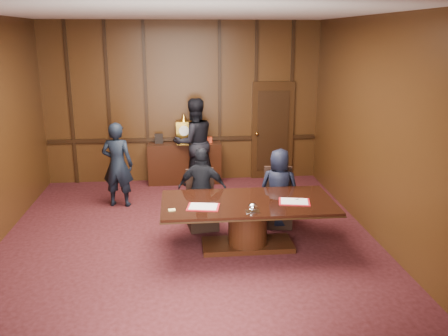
{
  "coord_description": "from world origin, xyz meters",
  "views": [
    {
      "loc": [
        -0.12,
        -6.92,
        3.18
      ],
      "look_at": [
        0.62,
        0.64,
        1.05
      ],
      "focal_mm": 38.0,
      "sensor_mm": 36.0,
      "label": 1
    }
  ],
  "objects_px": {
    "signatory_left": "(202,189)",
    "witness_right": "(194,142)",
    "sideboard": "(185,161)",
    "conference_table": "(248,217)",
    "witness_left": "(118,165)",
    "signatory_right": "(279,188)"
  },
  "relations": [
    {
      "from": "witness_left",
      "to": "witness_right",
      "type": "bearing_deg",
      "value": -129.94
    },
    {
      "from": "signatory_left",
      "to": "signatory_right",
      "type": "distance_m",
      "value": 1.3
    },
    {
      "from": "conference_table",
      "to": "signatory_right",
      "type": "xyz_separation_m",
      "value": [
        0.65,
        0.8,
        0.17
      ]
    },
    {
      "from": "conference_table",
      "to": "sideboard",
      "type": "bearing_deg",
      "value": 104.5
    },
    {
      "from": "conference_table",
      "to": "signatory_right",
      "type": "bearing_deg",
      "value": 50.91
    },
    {
      "from": "sideboard",
      "to": "conference_table",
      "type": "height_order",
      "value": "sideboard"
    },
    {
      "from": "conference_table",
      "to": "signatory_right",
      "type": "height_order",
      "value": "signatory_right"
    },
    {
      "from": "witness_left",
      "to": "sideboard",
      "type": "bearing_deg",
      "value": -121.7
    },
    {
      "from": "witness_right",
      "to": "witness_left",
      "type": "bearing_deg",
      "value": 20.13
    },
    {
      "from": "signatory_left",
      "to": "witness_right",
      "type": "distance_m",
      "value": 2.51
    },
    {
      "from": "sideboard",
      "to": "witness_left",
      "type": "bearing_deg",
      "value": -133.33
    },
    {
      "from": "signatory_right",
      "to": "witness_left",
      "type": "bearing_deg",
      "value": -6.85
    },
    {
      "from": "sideboard",
      "to": "witness_right",
      "type": "xyz_separation_m",
      "value": [
        0.21,
        -0.18,
        0.47
      ]
    },
    {
      "from": "conference_table",
      "to": "witness_left",
      "type": "bearing_deg",
      "value": 136.01
    },
    {
      "from": "signatory_left",
      "to": "sideboard",
      "type": "bearing_deg",
      "value": -73.14
    },
    {
      "from": "sideboard",
      "to": "signatory_left",
      "type": "relative_size",
      "value": 1.13
    },
    {
      "from": "witness_left",
      "to": "witness_right",
      "type": "relative_size",
      "value": 0.86
    },
    {
      "from": "sideboard",
      "to": "conference_table",
      "type": "distance_m",
      "value": 3.59
    },
    {
      "from": "signatory_left",
      "to": "witness_left",
      "type": "bearing_deg",
      "value": -28.92
    },
    {
      "from": "sideboard",
      "to": "signatory_left",
      "type": "bearing_deg",
      "value": -84.69
    },
    {
      "from": "signatory_right",
      "to": "witness_right",
      "type": "distance_m",
      "value": 2.85
    },
    {
      "from": "signatory_left",
      "to": "witness_right",
      "type": "relative_size",
      "value": 0.74
    }
  ]
}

